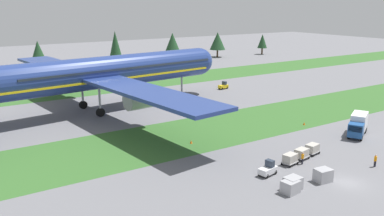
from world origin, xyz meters
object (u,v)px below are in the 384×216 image
at_px(uld_container_2, 323,175).
at_px(taxiway_marker_0, 191,142).
at_px(catering_truck, 358,124).
at_px(ground_crew_loader, 303,158).
at_px(ground_crew_marshaller, 375,160).
at_px(baggage_tug, 268,169).
at_px(pushback_tractor, 223,86).
at_px(uld_container_0, 290,187).
at_px(airliner, 100,73).
at_px(cargo_dolly_lead, 290,158).
at_px(cargo_dolly_second, 302,153).
at_px(cargo_dolly_third, 312,148).
at_px(uld_container_1, 293,183).
at_px(taxiway_marker_1, 304,123).

distance_m(uld_container_2, taxiway_marker_0, 21.69).
bearing_deg(catering_truck, ground_crew_loader, 74.54).
bearing_deg(ground_crew_marshaller, baggage_tug, -23.55).
bearing_deg(pushback_tractor, uld_container_0, 143.80).
distance_m(ground_crew_loader, taxiway_marker_0, 17.60).
xyz_separation_m(airliner, cargo_dolly_lead, (11.16, -41.78, -7.03)).
bearing_deg(cargo_dolly_second, ground_crew_loader, 125.89).
distance_m(baggage_tug, taxiway_marker_0, 15.76).
relative_size(catering_truck, uld_container_2, 3.61).
bearing_deg(airliner, cargo_dolly_third, 15.97).
bearing_deg(taxiway_marker_0, ground_crew_marshaller, -53.68).
xyz_separation_m(baggage_tug, uld_container_1, (-0.48, -4.73, -0.03)).
height_order(baggage_tug, ground_crew_loader, baggage_tug).
xyz_separation_m(ground_crew_loader, taxiway_marker_1, (14.54, 12.79, -0.67)).
distance_m(ground_crew_loader, uld_container_0, 9.52).
distance_m(pushback_tractor, taxiway_marker_1, 34.47).
xyz_separation_m(baggage_tug, pushback_tractor, (28.18, 46.65, 0.00)).
relative_size(baggage_tug, ground_crew_marshaller, 1.61).
height_order(uld_container_0, taxiway_marker_1, uld_container_0).
relative_size(cargo_dolly_lead, uld_container_1, 1.22).
bearing_deg(ground_crew_marshaller, uld_container_2, -5.20).
height_order(cargo_dolly_lead, uld_container_1, uld_container_1).
distance_m(ground_crew_marshaller, taxiway_marker_0, 26.73).
bearing_deg(taxiway_marker_1, cargo_dolly_third, -133.69).
bearing_deg(cargo_dolly_second, pushback_tractor, -34.98).
xyz_separation_m(baggage_tug, ground_crew_marshaller, (14.09, -5.87, 0.13)).
height_order(cargo_dolly_third, uld_container_0, cargo_dolly_third).
bearing_deg(cargo_dolly_third, airliner, 11.82).
relative_size(cargo_dolly_second, uld_container_1, 1.22).
bearing_deg(cargo_dolly_third, uld_container_1, 110.54).
bearing_deg(ground_crew_loader, cargo_dolly_second, 20.85).
bearing_deg(uld_container_1, cargo_dolly_lead, 46.29).
xyz_separation_m(uld_container_1, taxiway_marker_0, (-1.26, 20.39, -0.54)).
xyz_separation_m(ground_crew_loader, uld_container_2, (-2.14, -5.28, -0.12)).
bearing_deg(taxiway_marker_1, cargo_dolly_lead, -143.37).
height_order(cargo_dolly_second, ground_crew_loader, ground_crew_loader).
distance_m(cargo_dolly_second, uld_container_2, 7.44).
xyz_separation_m(airliner, uld_container_0, (4.87, -47.91, -7.19)).
height_order(ground_crew_marshaller, uld_container_2, ground_crew_marshaller).
relative_size(uld_container_1, uld_container_2, 1.00).
relative_size(cargo_dolly_second, taxiway_marker_0, 5.03).
height_order(ground_crew_marshaller, uld_container_0, ground_crew_marshaller).
distance_m(ground_crew_loader, uld_container_2, 5.70).
height_order(catering_truck, uld_container_1, catering_truck).
bearing_deg(taxiway_marker_0, baggage_tug, -83.68).
distance_m(cargo_dolly_third, catering_truck, 13.55).
distance_m(cargo_dolly_third, taxiway_marker_0, 18.43).
bearing_deg(catering_truck, uld_container_0, 82.05).
relative_size(cargo_dolly_lead, ground_crew_marshaller, 1.40).
xyz_separation_m(cargo_dolly_third, taxiway_marker_1, (10.42, 10.91, -0.65)).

